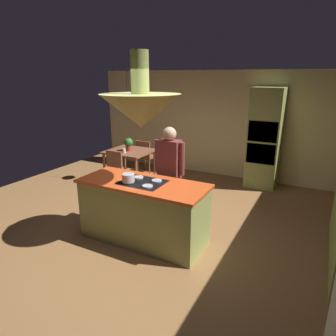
{
  "coord_description": "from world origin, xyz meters",
  "views": [
    {
      "loc": [
        2.23,
        -3.65,
        2.41
      ],
      "look_at": [
        0.1,
        0.4,
        1.0
      ],
      "focal_mm": 32.02,
      "sensor_mm": 36.0,
      "label": 1
    }
  ],
  "objects_px": {
    "oven_tower": "(264,139)",
    "chair_by_back_wall": "(145,155)",
    "person_at_island": "(169,170)",
    "cup_on_table": "(124,151)",
    "chair_facing_island": "(112,169)",
    "cooking_pot_on_cooktop": "(128,178)",
    "potted_plant_on_table": "(128,144)",
    "dining_table": "(130,155)",
    "kitchen_island": "(143,211)"
  },
  "relations": [
    {
      "from": "oven_tower",
      "to": "potted_plant_on_table",
      "type": "bearing_deg",
      "value": -157.22
    },
    {
      "from": "person_at_island",
      "to": "potted_plant_on_table",
      "type": "height_order",
      "value": "person_at_island"
    },
    {
      "from": "cooking_pot_on_cooktop",
      "to": "chair_by_back_wall",
      "type": "bearing_deg",
      "value": 117.88
    },
    {
      "from": "oven_tower",
      "to": "potted_plant_on_table",
      "type": "height_order",
      "value": "oven_tower"
    },
    {
      "from": "chair_facing_island",
      "to": "chair_by_back_wall",
      "type": "bearing_deg",
      "value": 90.0
    },
    {
      "from": "chair_facing_island",
      "to": "cup_on_table",
      "type": "height_order",
      "value": "chair_facing_island"
    },
    {
      "from": "cup_on_table",
      "to": "cooking_pot_on_cooktop",
      "type": "bearing_deg",
      "value": -52.71
    },
    {
      "from": "person_at_island",
      "to": "chair_facing_island",
      "type": "xyz_separation_m",
      "value": [
        -1.79,
        0.75,
        -0.44
      ]
    },
    {
      "from": "chair_facing_island",
      "to": "cooking_pot_on_cooktop",
      "type": "distance_m",
      "value": 2.24
    },
    {
      "from": "chair_facing_island",
      "to": "cooking_pot_on_cooktop",
      "type": "bearing_deg",
      "value": -45.18
    },
    {
      "from": "oven_tower",
      "to": "cooking_pot_on_cooktop",
      "type": "height_order",
      "value": "oven_tower"
    },
    {
      "from": "chair_by_back_wall",
      "to": "cup_on_table",
      "type": "bearing_deg",
      "value": 91.05
    },
    {
      "from": "dining_table",
      "to": "chair_by_back_wall",
      "type": "distance_m",
      "value": 0.7
    },
    {
      "from": "kitchen_island",
      "to": "potted_plant_on_table",
      "type": "bearing_deg",
      "value": 129.38
    },
    {
      "from": "kitchen_island",
      "to": "person_at_island",
      "type": "bearing_deg",
      "value": 82.55
    },
    {
      "from": "dining_table",
      "to": "potted_plant_on_table",
      "type": "xyz_separation_m",
      "value": [
        0.0,
        -0.03,
        0.27
      ]
    },
    {
      "from": "potted_plant_on_table",
      "to": "oven_tower",
      "type": "bearing_deg",
      "value": 22.78
    },
    {
      "from": "oven_tower",
      "to": "cup_on_table",
      "type": "bearing_deg",
      "value": -153.74
    },
    {
      "from": "oven_tower",
      "to": "chair_by_back_wall",
      "type": "distance_m",
      "value": 2.9
    },
    {
      "from": "cup_on_table",
      "to": "potted_plant_on_table",
      "type": "bearing_deg",
      "value": 94.09
    },
    {
      "from": "oven_tower",
      "to": "person_at_island",
      "type": "relative_size",
      "value": 1.33
    },
    {
      "from": "kitchen_island",
      "to": "person_at_island",
      "type": "relative_size",
      "value": 1.17
    },
    {
      "from": "potted_plant_on_table",
      "to": "cup_on_table",
      "type": "height_order",
      "value": "potted_plant_on_table"
    },
    {
      "from": "oven_tower",
      "to": "dining_table",
      "type": "distance_m",
      "value": 3.06
    },
    {
      "from": "potted_plant_on_table",
      "to": "kitchen_island",
      "type": "bearing_deg",
      "value": -50.62
    },
    {
      "from": "chair_by_back_wall",
      "to": "cooking_pot_on_cooktop",
      "type": "xyz_separation_m",
      "value": [
        1.54,
        -2.91,
        0.51
      ]
    },
    {
      "from": "oven_tower",
      "to": "cup_on_table",
      "type": "relative_size",
      "value": 24.34
    },
    {
      "from": "dining_table",
      "to": "potted_plant_on_table",
      "type": "height_order",
      "value": "potted_plant_on_table"
    },
    {
      "from": "cup_on_table",
      "to": "cooking_pot_on_cooktop",
      "type": "distance_m",
      "value": 2.52
    },
    {
      "from": "dining_table",
      "to": "cup_on_table",
      "type": "relative_size",
      "value": 11.09
    },
    {
      "from": "person_at_island",
      "to": "chair_facing_island",
      "type": "relative_size",
      "value": 1.9
    },
    {
      "from": "cooking_pot_on_cooktop",
      "to": "oven_tower",
      "type": "bearing_deg",
      "value": 69.52
    },
    {
      "from": "dining_table",
      "to": "chair_facing_island",
      "type": "distance_m",
      "value": 0.7
    },
    {
      "from": "chair_facing_island",
      "to": "kitchen_island",
      "type": "bearing_deg",
      "value": -39.86
    },
    {
      "from": "chair_by_back_wall",
      "to": "oven_tower",
      "type": "bearing_deg",
      "value": -170.61
    },
    {
      "from": "chair_by_back_wall",
      "to": "cooking_pot_on_cooktop",
      "type": "relative_size",
      "value": 4.83
    },
    {
      "from": "dining_table",
      "to": "cup_on_table",
      "type": "xyz_separation_m",
      "value": [
        0.02,
        -0.23,
        0.15
      ]
    },
    {
      "from": "chair_by_back_wall",
      "to": "dining_table",
      "type": "bearing_deg",
      "value": 90.0
    },
    {
      "from": "dining_table",
      "to": "chair_facing_island",
      "type": "xyz_separation_m",
      "value": [
        0.0,
        -0.68,
        -0.15
      ]
    },
    {
      "from": "kitchen_island",
      "to": "chair_facing_island",
      "type": "distance_m",
      "value": 2.21
    },
    {
      "from": "chair_by_back_wall",
      "to": "cooking_pot_on_cooktop",
      "type": "distance_m",
      "value": 3.33
    },
    {
      "from": "kitchen_island",
      "to": "person_at_island",
      "type": "height_order",
      "value": "person_at_island"
    },
    {
      "from": "dining_table",
      "to": "kitchen_island",
      "type": "bearing_deg",
      "value": -51.01
    },
    {
      "from": "cooking_pot_on_cooktop",
      "to": "potted_plant_on_table",
      "type": "bearing_deg",
      "value": 124.97
    },
    {
      "from": "dining_table",
      "to": "person_at_island",
      "type": "xyz_separation_m",
      "value": [
        1.79,
        -1.43,
        0.29
      ]
    },
    {
      "from": "oven_tower",
      "to": "chair_facing_island",
      "type": "bearing_deg",
      "value": -146.92
    },
    {
      "from": "oven_tower",
      "to": "potted_plant_on_table",
      "type": "relative_size",
      "value": 7.3
    },
    {
      "from": "kitchen_island",
      "to": "cooking_pot_on_cooktop",
      "type": "height_order",
      "value": "cooking_pot_on_cooktop"
    },
    {
      "from": "person_at_island",
      "to": "cup_on_table",
      "type": "height_order",
      "value": "person_at_island"
    },
    {
      "from": "potted_plant_on_table",
      "to": "chair_facing_island",
      "type": "bearing_deg",
      "value": -90.22
    }
  ]
}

